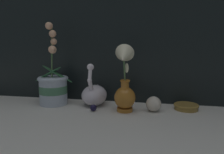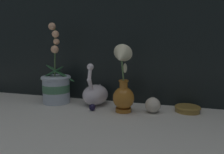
# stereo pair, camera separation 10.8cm
# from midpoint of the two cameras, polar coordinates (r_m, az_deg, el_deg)

# --- Properties ---
(ground_plane) EXTENTS (2.80, 2.80, 0.00)m
(ground_plane) POSITION_cam_midpoint_polar(r_m,az_deg,el_deg) (0.99, -3.00, -9.96)
(ground_plane) COLOR beige
(orchid_potted_plant) EXTENTS (0.20, 0.16, 0.43)m
(orchid_potted_plant) POSITION_cam_midpoint_polar(r_m,az_deg,el_deg) (1.20, -17.61, -2.35)
(orchid_potted_plant) COLOR #B2BCCC
(orchid_potted_plant) RESTS_ON ground_plane
(swan_figurine) EXTENTS (0.13, 0.20, 0.22)m
(swan_figurine) POSITION_cam_midpoint_polar(r_m,az_deg,el_deg) (1.15, -7.30, -4.43)
(swan_figurine) COLOR white
(swan_figurine) RESTS_ON ground_plane
(blue_vase) EXTENTS (0.10, 0.15, 0.32)m
(blue_vase) POSITION_cam_midpoint_polar(r_m,az_deg,el_deg) (1.00, 0.23, -2.35)
(blue_vase) COLOR #B26B23
(blue_vase) RESTS_ON ground_plane
(glass_sphere) EXTENTS (0.07, 0.07, 0.07)m
(glass_sphere) POSITION_cam_midpoint_polar(r_m,az_deg,el_deg) (1.05, 7.92, -7.02)
(glass_sphere) COLOR beige
(glass_sphere) RESTS_ON ground_plane
(amber_dish) EXTENTS (0.12, 0.12, 0.03)m
(amber_dish) POSITION_cam_midpoint_polar(r_m,az_deg,el_deg) (1.11, 16.20, -7.39)
(amber_dish) COLOR olive
(amber_dish) RESTS_ON ground_plane
(glass_bauble) EXTENTS (0.03, 0.03, 0.03)m
(glass_bauble) POSITION_cam_midpoint_polar(r_m,az_deg,el_deg) (1.05, -7.85, -8.03)
(glass_bauble) COLOR #191433
(glass_bauble) RESTS_ON ground_plane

